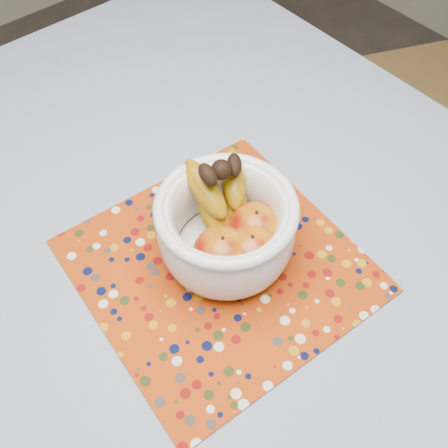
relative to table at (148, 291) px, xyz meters
name	(u,v)px	position (x,y,z in m)	size (l,w,h in m)	color
table	(148,291)	(0.00, 0.00, 0.00)	(1.20, 1.20, 0.75)	brown
tablecloth	(142,266)	(0.00, 0.00, 0.08)	(1.32, 1.32, 0.01)	slate
placemat	(219,265)	(0.09, -0.08, 0.09)	(0.39, 0.39, 0.00)	#983008
fruit_bowl	(229,222)	(0.12, -0.07, 0.16)	(0.23, 0.21, 0.16)	silver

